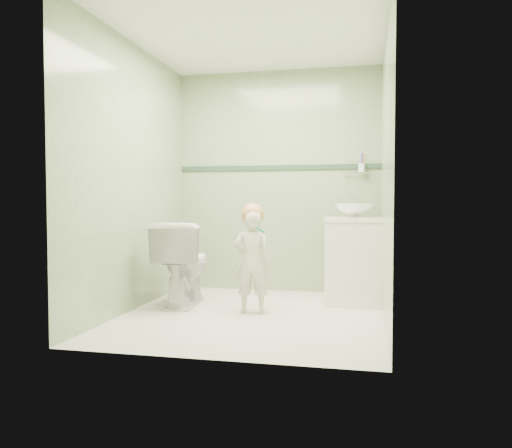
# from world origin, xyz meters

# --- Properties ---
(ground) EXTENTS (2.50, 2.50, 0.00)m
(ground) POSITION_xyz_m (0.00, 0.00, 0.00)
(ground) COLOR beige
(ground) RESTS_ON ground
(room_shell) EXTENTS (2.50, 2.54, 2.40)m
(room_shell) POSITION_xyz_m (0.00, 0.00, 1.20)
(room_shell) COLOR gray
(room_shell) RESTS_ON ground
(trim_stripe) EXTENTS (2.20, 0.02, 0.05)m
(trim_stripe) POSITION_xyz_m (0.00, 1.24, 1.35)
(trim_stripe) COLOR #2A4834
(trim_stripe) RESTS_ON room_shell
(vanity) EXTENTS (0.52, 0.50, 0.80)m
(vanity) POSITION_xyz_m (0.84, 0.70, 0.40)
(vanity) COLOR white
(vanity) RESTS_ON ground
(counter) EXTENTS (0.54, 0.52, 0.04)m
(counter) POSITION_xyz_m (0.84, 0.70, 0.81)
(counter) COLOR white
(counter) RESTS_ON vanity
(basin) EXTENTS (0.37, 0.37, 0.13)m
(basin) POSITION_xyz_m (0.84, 0.70, 0.89)
(basin) COLOR white
(basin) RESTS_ON counter
(faucet) EXTENTS (0.03, 0.13, 0.18)m
(faucet) POSITION_xyz_m (0.84, 0.89, 0.97)
(faucet) COLOR silver
(faucet) RESTS_ON counter
(cup_holder) EXTENTS (0.26, 0.07, 0.21)m
(cup_holder) POSITION_xyz_m (0.89, 1.18, 1.33)
(cup_holder) COLOR silver
(cup_holder) RESTS_ON room_shell
(toilet) EXTENTS (0.51, 0.81, 0.79)m
(toilet) POSITION_xyz_m (-0.74, 0.30, 0.39)
(toilet) COLOR white
(toilet) RESTS_ON ground
(toddler) EXTENTS (0.35, 0.26, 0.90)m
(toddler) POSITION_xyz_m (-0.02, 0.09, 0.45)
(toddler) COLOR beige
(toddler) RESTS_ON ground
(hair_cap) EXTENTS (0.20, 0.20, 0.20)m
(hair_cap) POSITION_xyz_m (-0.02, 0.12, 0.86)
(hair_cap) COLOR tan
(hair_cap) RESTS_ON toddler
(teal_toothbrush) EXTENTS (0.11, 0.14, 0.08)m
(teal_toothbrush) POSITION_xyz_m (0.07, -0.02, 0.74)
(teal_toothbrush) COLOR #057D6B
(teal_toothbrush) RESTS_ON toddler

